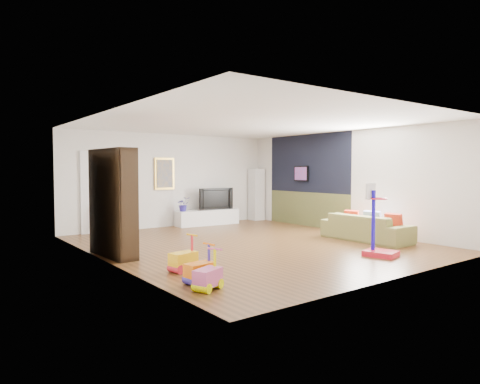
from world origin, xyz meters
TOP-DOWN VIEW (x-y plane):
  - floor at (0.00, 0.00)m, footprint 6.50×7.50m
  - ceiling at (0.00, 0.00)m, footprint 6.50×7.50m
  - wall_back at (0.00, 3.75)m, footprint 6.50×0.00m
  - wall_front at (0.00, -3.75)m, footprint 6.50×0.00m
  - wall_left at (-3.25, 0.00)m, footprint 0.00×7.50m
  - wall_right at (3.25, 0.00)m, footprint 0.00×7.50m
  - navy_accent at (3.23, 1.40)m, footprint 0.01×3.20m
  - olive_wainscot at (3.23, 1.40)m, footprint 0.01×3.20m
  - doorway at (-1.90, 3.71)m, footprint 1.45×0.06m
  - painting_back at (-0.25, 3.71)m, footprint 0.62×0.06m
  - artwork_right at (3.17, 1.60)m, footprint 0.04×0.56m
  - media_console at (1.00, 3.37)m, footprint 1.98×0.62m
  - tall_cabinet at (3.00, 3.50)m, footprint 0.40×0.40m
  - bookshelf at (-2.97, 0.50)m, footprint 0.46×1.43m
  - sofa at (2.45, -1.27)m, footprint 0.83×2.12m
  - basketball_hoop at (1.15, -2.58)m, footprint 0.61×0.69m
  - ride_on_yellow at (-2.50, -1.39)m, footprint 0.48×0.35m
  - ride_on_orange at (-2.67, -2.18)m, footprint 0.46×0.32m
  - ride_on_pink at (-2.76, -2.54)m, footprint 0.48×0.40m
  - child at (-2.06, 3.39)m, footprint 0.33×0.30m
  - tv at (1.28, 3.41)m, footprint 1.14×0.24m
  - vase_plant at (0.20, 3.41)m, footprint 0.43×0.39m
  - pillow_left at (2.63, -1.88)m, footprint 0.14×0.39m
  - pillow_center at (2.67, -1.29)m, footprint 0.18×0.42m
  - pillow_right at (2.65, -0.70)m, footprint 0.19×0.36m

SIDE VIEW (x-z plane):
  - floor at x=0.00m, z-range 0.00..0.00m
  - media_console at x=1.00m, z-range 0.00..0.46m
  - ride_on_pink at x=-2.76m, z-range 0.00..0.56m
  - ride_on_orange at x=-2.67m, z-range 0.00..0.57m
  - ride_on_yellow at x=-2.50m, z-range 0.00..0.59m
  - sofa at x=2.45m, z-range 0.00..0.62m
  - child at x=-2.06m, z-range 0.00..0.76m
  - pillow_left at x=2.63m, z-range 0.30..0.68m
  - pillow_center at x=2.67m, z-range 0.29..0.69m
  - pillow_right at x=2.65m, z-range 0.32..0.66m
  - olive_wainscot at x=3.23m, z-range 0.00..1.00m
  - vase_plant at x=0.20m, z-range 0.46..0.87m
  - basketball_hoop at x=1.15m, z-range 0.00..1.41m
  - tv at x=1.28m, z-range 0.46..1.11m
  - tall_cabinet at x=3.00m, z-range 0.00..1.69m
  - bookshelf at x=-2.97m, z-range 0.00..2.06m
  - doorway at x=-1.90m, z-range 0.00..2.10m
  - wall_back at x=0.00m, z-range 0.00..2.70m
  - wall_front at x=0.00m, z-range 0.00..2.70m
  - wall_left at x=-3.25m, z-range 0.00..2.70m
  - wall_right at x=3.25m, z-range 0.00..2.70m
  - artwork_right at x=3.17m, z-range 1.32..1.78m
  - painting_back at x=-0.25m, z-range 1.09..2.01m
  - navy_accent at x=3.23m, z-range 1.00..2.70m
  - ceiling at x=0.00m, z-range 2.70..2.70m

